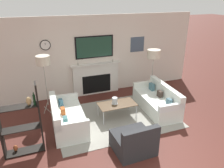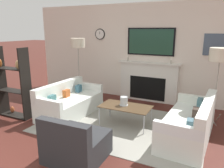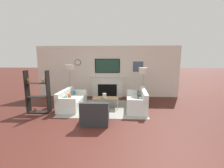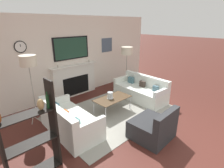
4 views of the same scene
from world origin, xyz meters
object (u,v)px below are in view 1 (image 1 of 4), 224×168
at_px(armchair, 134,142).
at_px(floor_lamp_right, 154,54).
at_px(coffee_table, 117,105).
at_px(floor_lamp_left, 43,61).
at_px(couch_right, 157,101).
at_px(couch_left, 67,118).
at_px(shelf_unit, 20,122).
at_px(hurricane_candle, 115,101).

distance_m(armchair, floor_lamp_right, 3.34).
relative_size(coffee_table, floor_lamp_right, 0.65).
height_order(armchair, floor_lamp_left, floor_lamp_left).
bearing_deg(couch_right, armchair, -135.47).
relative_size(couch_left, shelf_unit, 1.04).
xyz_separation_m(couch_right, shelf_unit, (-3.81, -0.65, 0.49)).
distance_m(coffee_table, shelf_unit, 2.62).
bearing_deg(coffee_table, floor_lamp_right, 29.62).
bearing_deg(couch_right, floor_lamp_right, 69.35).
bearing_deg(floor_lamp_left, hurricane_candle, -27.52).
distance_m(floor_lamp_left, floor_lamp_right, 3.49).
xyz_separation_m(armchair, hurricane_candle, (0.15, 1.55, 0.26)).
relative_size(armchair, shelf_unit, 0.54).
distance_m(hurricane_candle, shelf_unit, 2.56).
bearing_deg(couch_left, couch_right, -0.06).
xyz_separation_m(coffee_table, shelf_unit, (-2.50, -0.67, 0.38)).
height_order(hurricane_candle, shelf_unit, shelf_unit).
bearing_deg(floor_lamp_right, coffee_table, -150.38).
xyz_separation_m(coffee_table, floor_lamp_right, (1.68, 0.95, 1.07)).
xyz_separation_m(hurricane_candle, floor_lamp_right, (1.73, 0.91, 0.97)).
bearing_deg(hurricane_candle, floor_lamp_right, 27.82).
relative_size(coffee_table, hurricane_candle, 5.78).
height_order(couch_right, floor_lamp_left, floor_lamp_left).
xyz_separation_m(armchair, floor_lamp_left, (-1.60, 2.47, 1.35)).
relative_size(hurricane_candle, floor_lamp_right, 0.11).
distance_m(couch_left, floor_lamp_right, 3.48).
xyz_separation_m(hurricane_candle, shelf_unit, (-2.44, -0.71, 0.27)).
height_order(couch_right, armchair, couch_right).
relative_size(armchair, coffee_table, 0.82).
bearing_deg(couch_right, couch_left, 179.94).
bearing_deg(floor_lamp_left, floor_lamp_right, 0.00).
bearing_deg(shelf_unit, floor_lamp_right, 21.25).
bearing_deg(floor_lamp_right, couch_right, -110.65).
relative_size(couch_right, shelf_unit, 1.14).
distance_m(coffee_table, hurricane_candle, 0.13).
xyz_separation_m(couch_right, hurricane_candle, (-1.36, 0.06, 0.22)).
distance_m(couch_right, floor_lamp_left, 3.52).
bearing_deg(coffee_table, shelf_unit, -164.98).
height_order(coffee_table, floor_lamp_left, floor_lamp_left).
xyz_separation_m(couch_left, couch_right, (2.75, -0.00, 0.01)).
bearing_deg(floor_lamp_right, floor_lamp_left, 180.00).
xyz_separation_m(hurricane_candle, floor_lamp_left, (-1.75, 0.91, 1.10)).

